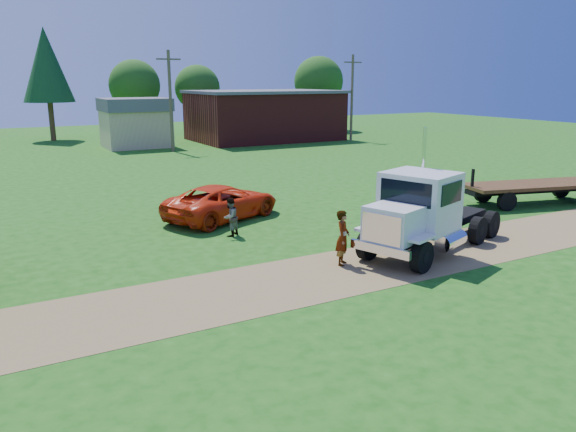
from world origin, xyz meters
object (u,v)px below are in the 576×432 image
white_semi_tractor (421,213)px  spectator_a (343,238)px  flatbed_trailer (536,188)px  orange_pickup (222,202)px

white_semi_tractor → spectator_a: 3.30m
spectator_a → flatbed_trailer: bearing=-32.6°
orange_pickup → flatbed_trailer: bearing=-130.5°
white_semi_tractor → flatbed_trailer: (11.55, 3.77, -0.74)m
flatbed_trailer → spectator_a: (-14.76, -3.34, 0.13)m
orange_pickup → flatbed_trailer: (15.88, -5.07, 0.04)m
white_semi_tractor → orange_pickup: bearing=97.0°
white_semi_tractor → flatbed_trailer: white_semi_tractor is taller
white_semi_tractor → orange_pickup: size_ratio=1.33×
orange_pickup → spectator_a: 8.49m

